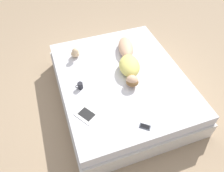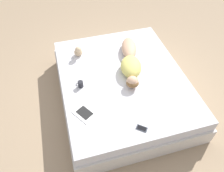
{
  "view_description": "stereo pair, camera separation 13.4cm",
  "coord_description": "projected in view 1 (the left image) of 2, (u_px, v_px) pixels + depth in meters",
  "views": [
    {
      "loc": [
        0.91,
        2.16,
        2.84
      ],
      "look_at": [
        0.22,
        0.19,
        0.52
      ],
      "focal_mm": 35.0,
      "sensor_mm": 36.0,
      "label": 1
    },
    {
      "loc": [
        0.79,
        2.2,
        2.84
      ],
      "look_at": [
        0.22,
        0.19,
        0.52
      ],
      "focal_mm": 35.0,
      "sensor_mm": 36.0,
      "label": 2
    }
  ],
  "objects": [
    {
      "name": "bed",
      "position": [
        121.0,
        86.0,
        3.51
      ],
      "size": [
        1.91,
        2.31,
        0.47
      ],
      "color": "beige",
      "rests_on": "ground_plane"
    },
    {
      "name": "coffee_mug",
      "position": [
        80.0,
        86.0,
        3.12
      ],
      "size": [
        0.11,
        0.08,
        0.1
      ],
      "color": "#232328",
      "rests_on": "bed"
    },
    {
      "name": "person",
      "position": [
        128.0,
        61.0,
        3.42
      ],
      "size": [
        0.52,
        1.18,
        0.2
      ],
      "rotation": [
        0.0,
        0.0,
        -0.26
      ],
      "color": "tan",
      "rests_on": "bed"
    },
    {
      "name": "ground_plane",
      "position": [
        121.0,
        95.0,
        3.68
      ],
      "size": [
        12.0,
        12.0,
        0.0
      ],
      "primitive_type": "plane",
      "color": "#9E8466"
    },
    {
      "name": "plush_toy",
      "position": [
        75.0,
        53.0,
        3.55
      ],
      "size": [
        0.14,
        0.16,
        0.2
      ],
      "color": "#D1B289",
      "rests_on": "bed"
    },
    {
      "name": "cell_phone",
      "position": [
        145.0,
        127.0,
        2.72
      ],
      "size": [
        0.15,
        0.14,
        0.01
      ],
      "rotation": [
        0.0,
        0.0,
        0.89
      ],
      "color": "#333842",
      "rests_on": "bed"
    },
    {
      "name": "open_magazine",
      "position": [
        92.0,
        109.0,
        2.9
      ],
      "size": [
        0.52,
        0.47,
        0.01
      ],
      "rotation": [
        0.0,
        0.0,
        0.56
      ],
      "color": "white",
      "rests_on": "bed"
    }
  ]
}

